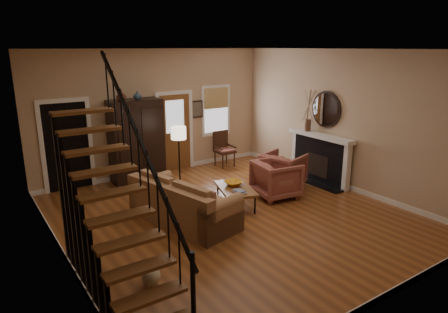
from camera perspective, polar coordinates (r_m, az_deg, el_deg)
room at (r=9.06m, az=-7.56°, el=3.58°), size 7.00×7.33×3.30m
staircase at (r=5.42m, az=-15.33°, el=-3.94°), size 0.94×2.80×3.20m
fireplace at (r=10.37m, az=13.67°, el=0.43°), size 0.33×1.95×2.30m
armoire at (r=10.29m, az=-12.39°, el=2.18°), size 1.30×0.60×2.10m
vase_a at (r=9.87m, az=-14.46°, el=8.43°), size 0.24×0.24×0.25m
vase_b at (r=10.02m, az=-12.29°, el=8.55°), size 0.20×0.20×0.21m
sofa at (r=7.87m, az=-5.79°, el=-6.45°), size 1.48×2.44×0.85m
coffee_table at (r=8.63m, az=1.66°, el=-5.81°), size 0.99×1.29×0.44m
bowl at (r=8.68m, az=1.36°, el=-3.81°), size 0.39×0.39×0.10m
books at (r=8.25m, az=2.21°, el=-5.02°), size 0.21×0.28×0.05m
armchair_left at (r=9.20m, az=7.49°, el=-3.22°), size 1.06×1.04×0.85m
armchair_right at (r=9.89m, az=8.43°, el=-1.91°), size 1.17×1.15×0.85m
floor_lamp at (r=9.53m, az=-6.40°, el=-0.31°), size 0.39×0.39×1.55m
side_chair at (r=11.40m, az=0.09°, el=1.04°), size 0.54×0.54×1.02m
dog at (r=6.06m, az=-10.36°, el=-16.55°), size 0.37×0.50×0.33m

